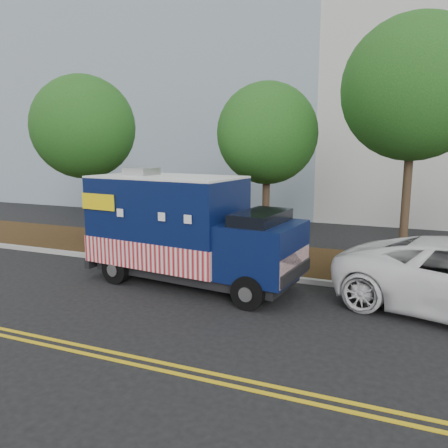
% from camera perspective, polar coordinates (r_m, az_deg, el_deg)
% --- Properties ---
extents(ground, '(120.00, 120.00, 0.00)m').
position_cam_1_polar(ground, '(13.32, -7.03, -7.49)').
color(ground, black).
rests_on(ground, ground).
extents(curb, '(120.00, 0.18, 0.15)m').
position_cam_1_polar(curb, '(14.48, -4.33, -5.68)').
color(curb, '#9E9E99').
rests_on(curb, ground).
extents(mulch_strip, '(120.00, 4.00, 0.15)m').
position_cam_1_polar(mulch_strip, '(16.32, -1.04, -3.83)').
color(mulch_strip, black).
rests_on(mulch_strip, ground).
extents(centerline_near, '(120.00, 0.10, 0.01)m').
position_cam_1_polar(centerline_near, '(9.94, -20.03, -14.31)').
color(centerline_near, gold).
rests_on(centerline_near, ground).
extents(centerline_far, '(120.00, 0.10, 0.01)m').
position_cam_1_polar(centerline_far, '(9.78, -21.04, -14.80)').
color(centerline_far, gold).
rests_on(centerline_far, ground).
extents(tree_a, '(4.10, 4.10, 6.81)m').
position_cam_1_polar(tree_a, '(18.73, -17.87, 11.91)').
color(tree_a, '#38281C').
rests_on(tree_a, ground).
extents(tree_b, '(3.50, 3.50, 6.20)m').
position_cam_1_polar(tree_b, '(15.45, 5.65, 11.63)').
color(tree_b, '#38281C').
rests_on(tree_b, ground).
extents(tree_c, '(4.25, 4.25, 7.81)m').
position_cam_1_polar(tree_c, '(14.57, 23.58, 15.86)').
color(tree_c, '#38281C').
rests_on(tree_c, ground).
extents(sign_post, '(0.06, 0.06, 2.40)m').
position_cam_1_polar(sign_post, '(15.84, -12.90, -0.36)').
color(sign_post, '#473828').
rests_on(sign_post, ground).
extents(food_truck, '(6.63, 3.12, 3.37)m').
position_cam_1_polar(food_truck, '(12.85, -5.34, -1.07)').
color(food_truck, black).
rests_on(food_truck, ground).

